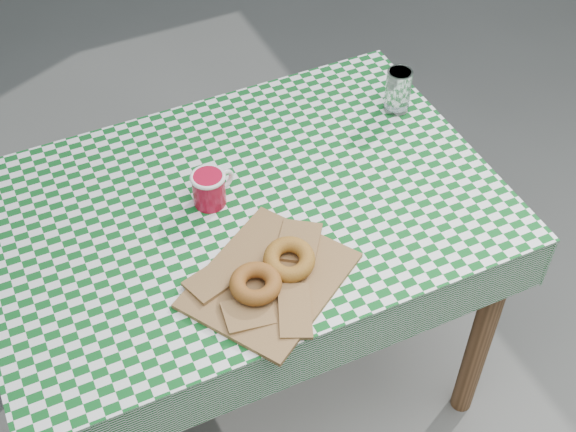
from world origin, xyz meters
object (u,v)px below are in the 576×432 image
Objects in this scene: paper_bag at (270,279)px; coffee_mug at (209,189)px; drinking_glass at (398,91)px; table at (247,305)px.

paper_bag is 0.28m from coffee_mug.
coffee_mug is 1.26× the size of drinking_glass.
paper_bag is 0.66m from drinking_glass.
coffee_mug reaches higher than table.
paper_bag is (-0.03, -0.23, 0.39)m from table.
table is at bearing -163.79° from drinking_glass.
paper_bag is at bearing -144.63° from drinking_glass.
table is 0.46m from paper_bag.
drinking_glass reaches higher than coffee_mug.
paper_bag is 2.20× the size of coffee_mug.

